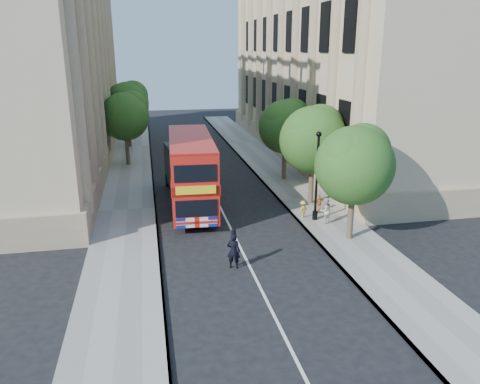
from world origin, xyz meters
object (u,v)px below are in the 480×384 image
box_van (186,171)px  police_constable (234,251)px  lamp_post (317,180)px  double_decker_bus (191,170)px  woman_pedestrian (325,211)px

box_van → police_constable: bearing=-90.6°
lamp_post → police_constable: 7.80m
double_decker_bus → police_constable: (0.98, -8.95, -1.61)m
double_decker_bus → woman_pedestrian: (7.09, -4.61, -1.58)m
lamp_post → woman_pedestrian: bearing=-61.5°
lamp_post → double_decker_bus: bearing=149.6°
lamp_post → box_van: size_ratio=0.90×
box_van → woman_pedestrian: size_ratio=3.85×
box_van → lamp_post: bearing=-52.2°
box_van → police_constable: size_ratio=3.41×
police_constable → woman_pedestrian: bearing=-125.0°
woman_pedestrian → police_constable: bearing=19.8°
box_van → police_constable: 12.26m
double_decker_bus → box_van: (-0.06, 3.24, -0.89)m
lamp_post → box_van: (-6.79, 7.19, -0.96)m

